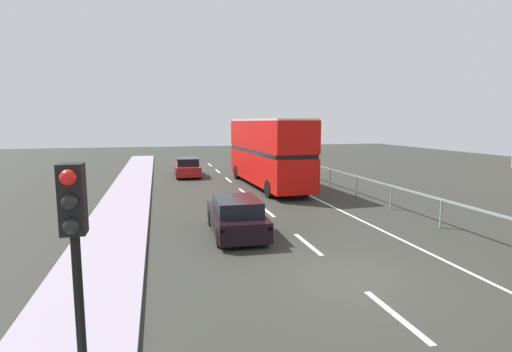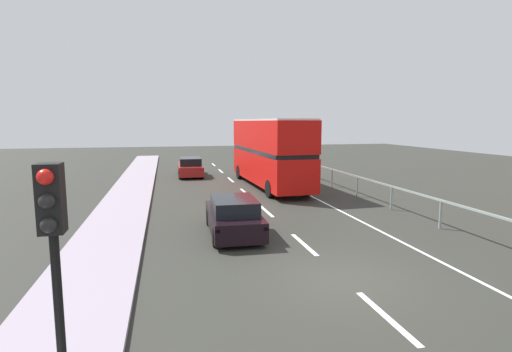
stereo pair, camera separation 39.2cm
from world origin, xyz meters
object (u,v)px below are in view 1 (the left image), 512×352
object	(u,v)px
hatchback_car_near	(236,217)
sedan_car_ahead	(187,167)
traffic_signal_pole	(74,233)
double_decker_bus_red	(268,151)

from	to	relation	value
hatchback_car_near	sedan_car_ahead	size ratio (longest dim) A/B	0.93
hatchback_car_near	traffic_signal_pole	xyz separation A→B (m)	(-3.85, -9.00, 2.13)
double_decker_bus_red	hatchback_car_near	xyz separation A→B (m)	(-4.14, -10.47, -1.67)
double_decker_bus_red	sedan_car_ahead	distance (m)	8.00
sedan_car_ahead	double_decker_bus_red	bearing A→B (deg)	-51.81
hatchback_car_near	sedan_car_ahead	distance (m)	16.72
double_decker_bus_red	traffic_signal_pole	world-z (taller)	double_decker_bus_red
hatchback_car_near	sedan_car_ahead	bearing A→B (deg)	93.78
double_decker_bus_red	traffic_signal_pole	bearing A→B (deg)	-114.67
sedan_car_ahead	hatchback_car_near	bearing A→B (deg)	-86.92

